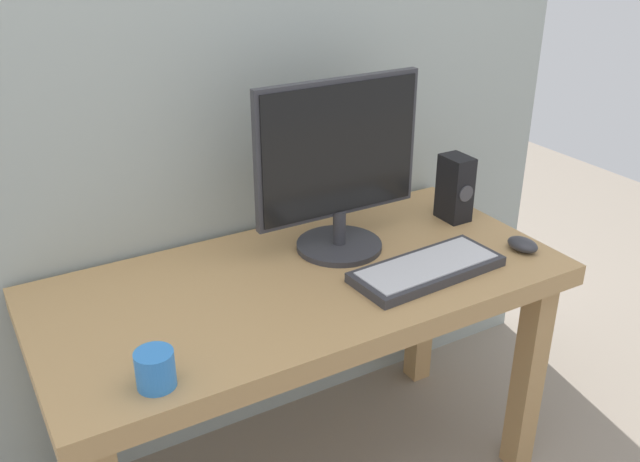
% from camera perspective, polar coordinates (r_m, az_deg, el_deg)
% --- Properties ---
extents(desk, '(1.37, 0.65, 0.71)m').
position_cam_1_polar(desk, '(1.86, -1.34, -6.39)').
color(desk, tan).
rests_on(desk, ground_plane).
extents(monitor, '(0.48, 0.24, 0.48)m').
position_cam_1_polar(monitor, '(1.87, 1.53, 5.40)').
color(monitor, '#333338').
rests_on(monitor, desk).
extents(keyboard_primary, '(0.42, 0.19, 0.03)m').
position_cam_1_polar(keyboard_primary, '(1.84, 8.75, -3.08)').
color(keyboard_primary, '#333338').
rests_on(keyboard_primary, desk).
extents(mouse, '(0.07, 0.10, 0.04)m').
position_cam_1_polar(mouse, '(2.02, 16.23, -1.07)').
color(mouse, '#333338').
rests_on(mouse, desk).
extents(speaker_right, '(0.07, 0.10, 0.20)m').
position_cam_1_polar(speaker_right, '(2.14, 10.98, 3.47)').
color(speaker_right, black).
rests_on(speaker_right, desk).
extents(coffee_mug, '(0.08, 0.08, 0.08)m').
position_cam_1_polar(coffee_mug, '(1.45, -13.32, -10.94)').
color(coffee_mug, '#337FD8').
rests_on(coffee_mug, desk).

